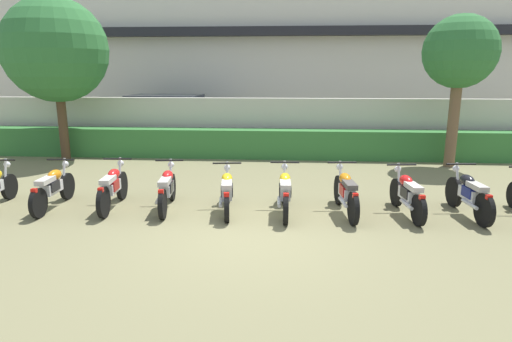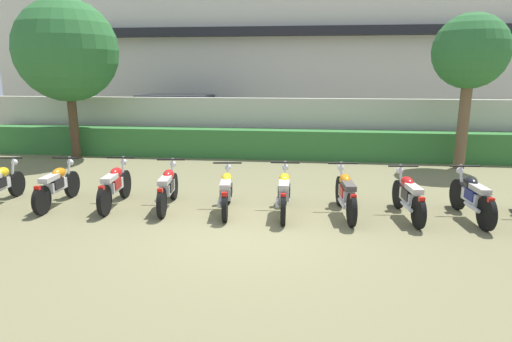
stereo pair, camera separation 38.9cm
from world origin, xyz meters
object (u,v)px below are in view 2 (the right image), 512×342
(tree_near_inspector, at_px, (67,51))
(motorcycle_in_row_4, at_px, (226,191))
(motorcycle_in_row_6, at_px, (346,193))
(tree_far_side, at_px, (471,53))
(parked_car, at_px, (180,119))
(motorcycle_in_row_8, at_px, (472,196))
(motorcycle_in_row_3, at_px, (168,187))
(motorcycle_in_row_2, at_px, (115,185))
(motorcycle_in_row_5, at_px, (284,192))
(motorcycle_in_row_7, at_px, (408,196))
(motorcycle_in_row_1, at_px, (57,185))

(tree_near_inspector, relative_size, motorcycle_in_row_4, 2.83)
(motorcycle_in_row_6, bearing_deg, tree_far_side, -43.48)
(tree_far_side, bearing_deg, parked_car, 159.39)
(motorcycle_in_row_8, bearing_deg, motorcycle_in_row_4, 86.13)
(motorcycle_in_row_3, bearing_deg, motorcycle_in_row_6, -97.47)
(tree_near_inspector, xyz_separation_m, motorcycle_in_row_4, (5.94, -4.96, -2.97))
(motorcycle_in_row_2, bearing_deg, tree_far_side, -66.17)
(motorcycle_in_row_5, bearing_deg, motorcycle_in_row_7, -90.82)
(parked_car, relative_size, motorcycle_in_row_1, 2.48)
(motorcycle_in_row_2, xyz_separation_m, motorcycle_in_row_7, (5.99, -0.05, -0.01))
(tree_near_inspector, xyz_separation_m, motorcycle_in_row_1, (2.28, -4.96, -2.97))
(tree_near_inspector, height_order, motorcycle_in_row_1, tree_near_inspector)
(motorcycle_in_row_8, bearing_deg, parked_car, 39.85)
(motorcycle_in_row_5, bearing_deg, tree_near_inspector, 53.41)
(parked_car, xyz_separation_m, tree_far_side, (9.46, -3.56, 2.35))
(motorcycle_in_row_5, bearing_deg, motorcycle_in_row_3, 86.01)
(motorcycle_in_row_3, bearing_deg, tree_far_side, -64.09)
(motorcycle_in_row_5, bearing_deg, motorcycle_in_row_1, 88.34)
(parked_car, distance_m, tree_far_side, 10.37)
(tree_far_side, relative_size, motorcycle_in_row_8, 2.35)
(motorcycle_in_row_3, bearing_deg, tree_near_inspector, 37.25)
(motorcycle_in_row_4, bearing_deg, tree_far_side, -58.85)
(motorcycle_in_row_3, height_order, motorcycle_in_row_8, motorcycle_in_row_8)
(tree_near_inspector, height_order, tree_far_side, tree_near_inspector)
(tree_near_inspector, xyz_separation_m, motorcycle_in_row_3, (4.68, -4.86, -2.97))
(motorcycle_in_row_5, height_order, motorcycle_in_row_8, motorcycle_in_row_8)
(parked_car, height_order, motorcycle_in_row_5, parked_car)
(motorcycle_in_row_6, height_order, motorcycle_in_row_7, motorcycle_in_row_6)
(motorcycle_in_row_4, bearing_deg, motorcycle_in_row_1, 82.90)
(motorcycle_in_row_4, distance_m, motorcycle_in_row_5, 1.17)
(tree_near_inspector, height_order, motorcycle_in_row_3, tree_near_inspector)
(motorcycle_in_row_6, bearing_deg, motorcycle_in_row_8, -94.87)
(tree_far_side, distance_m, motorcycle_in_row_1, 11.20)
(tree_near_inspector, relative_size, motorcycle_in_row_8, 2.69)
(motorcycle_in_row_7, bearing_deg, motorcycle_in_row_1, 84.58)
(tree_far_side, height_order, motorcycle_in_row_6, tree_far_side)
(motorcycle_in_row_2, distance_m, motorcycle_in_row_4, 2.41)
(parked_car, bearing_deg, motorcycle_in_row_7, -45.18)
(tree_far_side, height_order, motorcycle_in_row_7, tree_far_side)
(motorcycle_in_row_3, distance_m, motorcycle_in_row_8, 6.03)
(parked_car, relative_size, motorcycle_in_row_7, 2.57)
(parked_car, relative_size, tree_near_inspector, 0.93)
(parked_car, relative_size, motorcycle_in_row_6, 2.43)
(motorcycle_in_row_1, bearing_deg, motorcycle_in_row_2, -88.63)
(tree_near_inspector, bearing_deg, motorcycle_in_row_2, -54.06)
(motorcycle_in_row_2, xyz_separation_m, motorcycle_in_row_4, (2.41, -0.09, -0.02))
(tree_near_inspector, relative_size, motorcycle_in_row_2, 2.63)
(tree_far_side, bearing_deg, tree_near_inspector, 179.16)
(motorcycle_in_row_5, xyz_separation_m, motorcycle_in_row_6, (1.21, 0.05, 0.00))
(motorcycle_in_row_2, height_order, motorcycle_in_row_4, motorcycle_in_row_2)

